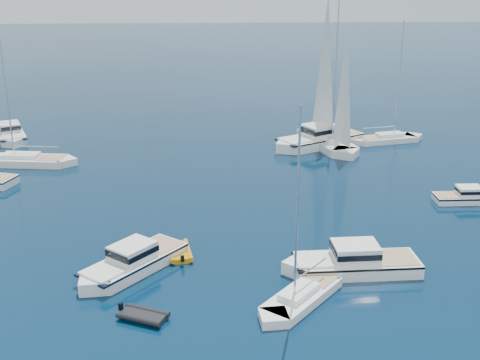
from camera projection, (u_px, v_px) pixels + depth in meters
name	position (u px, v px, depth m)	size (l,w,h in m)	color
motor_cruiser_left	(132.00, 271.00, 42.21)	(2.89, 9.44, 2.48)	white
motor_cruiser_centre	(351.00, 272.00, 42.12)	(3.07, 10.04, 2.64)	white
motor_cruiser_far_r	(469.00, 202.00, 54.46)	(2.10, 6.85, 1.80)	white
motor_cruiser_distant	(317.00, 146.00, 71.06)	(3.72, 12.17, 3.19)	white
motor_cruiser_horizon	(11.00, 139.00, 73.73)	(2.94, 9.60, 2.52)	white
sailboat_fore	(302.00, 301.00, 38.50)	(2.30, 8.85, 13.01)	white
sailboat_centre	(386.00, 142.00, 72.65)	(2.55, 9.82, 14.44)	silver
sailboat_sails_r	(326.00, 146.00, 71.17)	(3.45, 13.28, 19.52)	white
sailboat_far_l	(26.00, 164.00, 64.58)	(3.01, 11.57, 17.00)	silver
tender_yellow	(180.00, 254.00, 44.58)	(1.92, 3.46, 0.95)	orange
tender_grey_near	(143.00, 319.00, 36.49)	(1.72, 3.02, 0.95)	black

